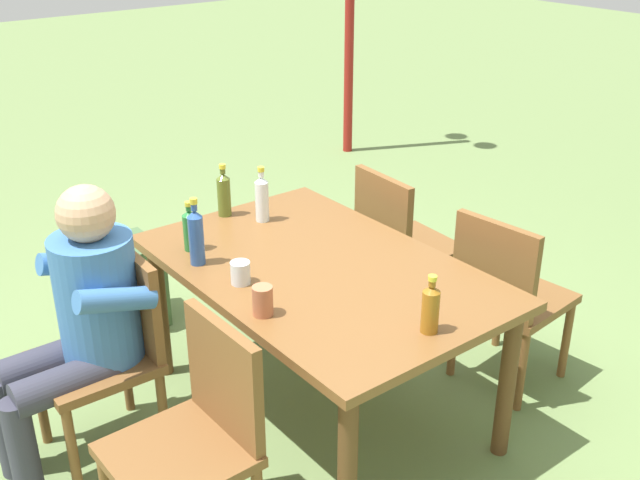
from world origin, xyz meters
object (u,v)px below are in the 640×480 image
object	(u,v)px
person_in_white_shirt	(80,317)
bottle_blue	(196,236)
bottle_amber	(430,308)
cup_glass	(240,273)
bottle_green	(190,229)
bottle_olive	(224,194)
bottle_clear	(262,198)
backpack_by_near_side	(137,283)
dining_table	(320,284)
cup_terracotta	(263,301)
chair_near_right	(197,432)
chair_near_left	(112,344)
chair_far_right	(506,292)
chair_far_left	(399,240)

from	to	relation	value
person_in_white_shirt	bottle_blue	size ratio (longest dim) A/B	4.01
bottle_amber	cup_glass	world-z (taller)	bottle_amber
person_in_white_shirt	bottle_green	size ratio (longest dim) A/B	5.28
bottle_olive	bottle_green	bearing A→B (deg)	-52.86
bottle_clear	backpack_by_near_side	world-z (taller)	bottle_clear
dining_table	bottle_blue	distance (m)	0.56
cup_terracotta	bottle_green	bearing A→B (deg)	174.32
chair_near_right	dining_table	bearing A→B (deg)	113.43
chair_near_right	bottle_blue	bearing A→B (deg)	148.91
chair_near_left	chair_far_right	world-z (taller)	same
bottle_clear	cup_terracotta	xyz separation A→B (m)	(0.72, -0.49, -0.06)
bottle_clear	cup_glass	distance (m)	0.63
bottle_olive	dining_table	bearing A→B (deg)	2.35
chair_far_right	backpack_by_near_side	bearing A→B (deg)	-145.28
cup_glass	chair_near_left	bearing A→B (deg)	-120.38
bottle_amber	backpack_by_near_side	distance (m)	1.99
chair_near_right	bottle_green	bearing A→B (deg)	150.79
dining_table	bottle_clear	size ratio (longest dim) A/B	5.78
bottle_amber	bottle_clear	world-z (taller)	bottle_clear
bottle_olive	backpack_by_near_side	bearing A→B (deg)	-152.67
person_in_white_shirt	bottle_green	xyz separation A→B (m)	(-0.12, 0.57, 0.17)
chair_near_left	chair_far_left	xyz separation A→B (m)	(-0.01, 1.60, 0.00)
chair_near_left	cup_glass	bearing A→B (deg)	59.62
chair_near_right	bottle_blue	xyz separation A→B (m)	(-0.68, 0.41, 0.37)
person_in_white_shirt	cup_glass	size ratio (longest dim) A/B	12.75
bottle_olive	cup_glass	distance (m)	0.71
dining_table	bottle_blue	world-z (taller)	bottle_blue
chair_near_left	bottle_clear	bearing A→B (deg)	102.72
bottle_blue	chair_far_left	bearing A→B (deg)	90.85
bottle_blue	person_in_white_shirt	bearing A→B (deg)	-91.41
dining_table	chair_near_left	bearing A→B (deg)	-113.37
chair_near_left	bottle_green	bearing A→B (deg)	105.28
person_in_white_shirt	bottle_olive	bearing A→B (deg)	112.27
chair_far_left	chair_near_right	bearing A→B (deg)	-66.39
chair_near_right	bottle_green	xyz separation A→B (m)	(-0.82, 0.46, 0.34)
chair_far_left	bottle_amber	xyz separation A→B (m)	(0.99, -0.81, 0.34)
chair_far_left	bottle_amber	distance (m)	1.32
backpack_by_near_side	dining_table	bearing A→B (deg)	13.65
dining_table	bottle_clear	world-z (taller)	bottle_clear
dining_table	cup_glass	bearing A→B (deg)	-102.68
bottle_blue	bottle_clear	size ratio (longest dim) A/B	1.10
bottle_clear	cup_terracotta	size ratio (longest dim) A/B	2.32
bottle_green	cup_terracotta	bearing A→B (deg)	-5.68
person_in_white_shirt	bottle_olive	distance (m)	0.97
bottle_amber	cup_terracotta	world-z (taller)	bottle_amber
chair_near_left	bottle_blue	size ratio (longest dim) A/B	2.96
cup_terracotta	dining_table	bearing A→B (deg)	113.92
chair_far_left	bottle_clear	world-z (taller)	bottle_clear
chair_far_right	person_in_white_shirt	world-z (taller)	person_in_white_shirt
person_in_white_shirt	bottle_olive	size ratio (longest dim) A/B	4.57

